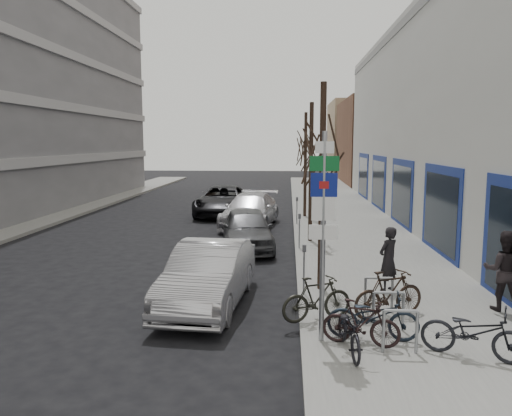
# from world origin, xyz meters

# --- Properties ---
(ground) EXTENTS (120.00, 120.00, 0.00)m
(ground) POSITION_xyz_m (0.00, 0.00, 0.00)
(ground) COLOR black
(ground) RESTS_ON ground
(sidewalk_east) EXTENTS (5.00, 70.00, 0.15)m
(sidewalk_east) POSITION_xyz_m (4.50, 10.00, 0.07)
(sidewalk_east) COLOR slate
(sidewalk_east) RESTS_ON ground
(brick_building_far) EXTENTS (12.00, 14.00, 8.00)m
(brick_building_far) POSITION_xyz_m (13.00, 40.00, 4.00)
(brick_building_far) COLOR brown
(brick_building_far) RESTS_ON ground
(tan_building_far) EXTENTS (13.00, 12.00, 9.00)m
(tan_building_far) POSITION_xyz_m (13.50, 55.00, 4.50)
(tan_building_far) COLOR #937A5B
(tan_building_far) RESTS_ON ground
(highway_sign_pole) EXTENTS (0.55, 0.10, 4.20)m
(highway_sign_pole) POSITION_xyz_m (2.40, -0.01, 2.46)
(highway_sign_pole) COLOR gray
(highway_sign_pole) RESTS_ON ground
(bike_rack) EXTENTS (0.66, 2.26, 0.83)m
(bike_rack) POSITION_xyz_m (3.80, 0.60, 0.66)
(bike_rack) COLOR gray
(bike_rack) RESTS_ON sidewalk_east
(tree_near) EXTENTS (1.80, 1.80, 5.50)m
(tree_near) POSITION_xyz_m (2.60, 3.50, 4.10)
(tree_near) COLOR black
(tree_near) RESTS_ON ground
(tree_mid) EXTENTS (1.80, 1.80, 5.50)m
(tree_mid) POSITION_xyz_m (2.60, 10.00, 4.10)
(tree_mid) COLOR black
(tree_mid) RESTS_ON ground
(tree_far) EXTENTS (1.80, 1.80, 5.50)m
(tree_far) POSITION_xyz_m (2.60, 16.50, 4.10)
(tree_far) COLOR black
(tree_far) RESTS_ON ground
(meter_front) EXTENTS (0.10, 0.08, 1.27)m
(meter_front) POSITION_xyz_m (2.15, 3.00, 0.92)
(meter_front) COLOR gray
(meter_front) RESTS_ON sidewalk_east
(meter_mid) EXTENTS (0.10, 0.08, 1.27)m
(meter_mid) POSITION_xyz_m (2.15, 8.50, 0.92)
(meter_mid) COLOR gray
(meter_mid) RESTS_ON sidewalk_east
(meter_back) EXTENTS (0.10, 0.08, 1.27)m
(meter_back) POSITION_xyz_m (2.15, 14.00, 0.92)
(meter_back) COLOR gray
(meter_back) RESTS_ON sidewalk_east
(bike_near_left) EXTENTS (0.67, 1.64, 0.98)m
(bike_near_left) POSITION_xyz_m (2.87, -0.54, 0.64)
(bike_near_left) COLOR black
(bike_near_left) RESTS_ON sidewalk_east
(bike_near_right) EXTENTS (1.56, 0.83, 0.91)m
(bike_near_right) POSITION_xyz_m (3.13, -0.21, 0.60)
(bike_near_right) COLOR black
(bike_near_right) RESTS_ON sidewalk_east
(bike_mid_curb) EXTENTS (1.83, 0.74, 1.09)m
(bike_mid_curb) POSITION_xyz_m (3.41, 0.11, 0.69)
(bike_mid_curb) COLOR black
(bike_mid_curb) RESTS_ON sidewalk_east
(bike_mid_inner) EXTENTS (1.71, 1.13, 1.01)m
(bike_mid_inner) POSITION_xyz_m (2.37, 1.07, 0.65)
(bike_mid_inner) COLOR black
(bike_mid_inner) RESTS_ON sidewalk_east
(bike_far_curb) EXTENTS (1.89, 1.21, 1.11)m
(bike_far_curb) POSITION_xyz_m (5.07, -0.63, 0.71)
(bike_far_curb) COLOR black
(bike_far_curb) RESTS_ON sidewalk_east
(bike_far_inner) EXTENTS (1.84, 1.23, 1.08)m
(bike_far_inner) POSITION_xyz_m (3.96, 1.40, 0.69)
(bike_far_inner) COLOR black
(bike_far_inner) RESTS_ON sidewalk_east
(parked_car_front) EXTENTS (1.99, 4.77, 1.53)m
(parked_car_front) POSITION_xyz_m (-0.20, 2.35, 0.77)
(parked_car_front) COLOR #B5B5BA
(parked_car_front) RESTS_ON ground
(parked_car_mid) EXTENTS (2.42, 4.72, 1.54)m
(parked_car_mid) POSITION_xyz_m (0.21, 8.91, 0.77)
(parked_car_mid) COLOR #47484C
(parked_car_mid) RESTS_ON ground
(parked_car_back) EXTENTS (2.83, 5.61, 1.56)m
(parked_car_back) POSITION_xyz_m (-0.06, 13.91, 0.78)
(parked_car_back) COLOR #B8B7BC
(parked_car_back) RESTS_ON ground
(lane_car) EXTENTS (2.69, 5.78, 1.60)m
(lane_car) POSITION_xyz_m (-1.85, 17.60, 0.80)
(lane_car) COLOR black
(lane_car) RESTS_ON ground
(pedestrian_near) EXTENTS (0.73, 0.71, 1.69)m
(pedestrian_near) POSITION_xyz_m (4.33, 3.40, 0.99)
(pedestrian_near) COLOR black
(pedestrian_near) RESTS_ON sidewalk_east
(pedestrian_far) EXTENTS (0.81, 0.67, 1.88)m
(pedestrian_far) POSITION_xyz_m (6.68, 2.06, 1.09)
(pedestrian_far) COLOR black
(pedestrian_far) RESTS_ON sidewalk_east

